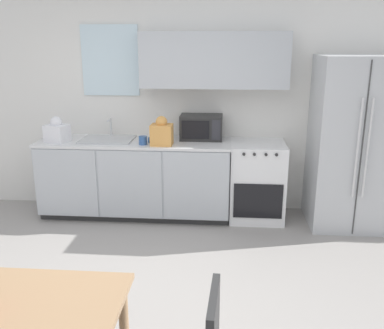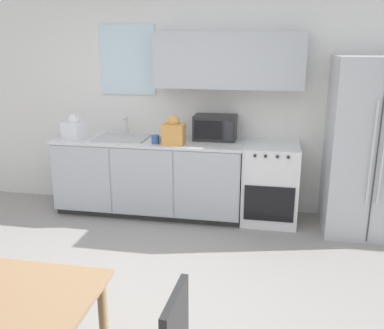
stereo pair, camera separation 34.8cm
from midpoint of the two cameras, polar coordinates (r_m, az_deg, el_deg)
ground_plane at (r=3.51m, az=-6.21°, el=-19.06°), size 12.00×12.00×0.00m
wall_back at (r=5.15m, az=1.54°, el=9.49°), size 12.00×0.38×2.70m
kitchen_counter at (r=5.12m, az=-3.73°, el=-1.59°), size 2.22×0.67×0.91m
oven_range at (r=5.00m, az=12.32°, el=-2.50°), size 0.62×0.63×0.90m
refrigerator at (r=4.95m, az=24.40°, el=2.08°), size 0.83×0.79×1.88m
kitchen_sink at (r=5.10m, az=-7.33°, el=3.63°), size 0.60×0.45×0.22m
microwave at (r=4.98m, az=5.11°, el=4.91°), size 0.49×0.31×0.29m
coffee_mug at (r=4.79m, az=-2.73°, el=3.35°), size 0.13×0.09×0.09m
grocery_bag_0 at (r=5.13m, az=-13.59°, el=4.64°), size 0.28×0.26×0.29m
grocery_bag_1 at (r=4.74m, az=-0.36°, el=4.33°), size 0.24×0.21×0.32m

